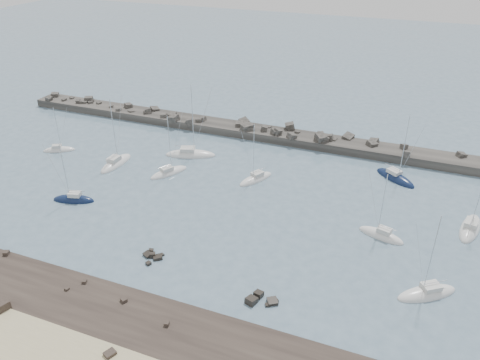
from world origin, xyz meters
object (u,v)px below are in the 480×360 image
object	(u,v)px
sailboat_6	(395,178)
sailboat_8	(470,229)
sailboat_2	(74,200)
sailboat_1	(116,164)
sailboat_0	(59,150)
sailboat_3	(169,173)
sailboat_4	(190,155)
sailboat_9	(427,294)
sailboat_5	(256,179)
sailboat_7	(381,236)

from	to	relation	value
sailboat_6	sailboat_8	xyz separation A→B (m)	(12.67, -12.91, 0.01)
sailboat_2	sailboat_1	bearing A→B (deg)	94.97
sailboat_0	sailboat_3	distance (m)	26.78
sailboat_4	sailboat_9	bearing A→B (deg)	-28.48
sailboat_3	sailboat_4	size ratio (longest dim) A/B	0.77
sailboat_1	sailboat_5	bearing A→B (deg)	8.60
sailboat_3	sailboat_5	world-z (taller)	sailboat_3
sailboat_1	sailboat_4	bearing A→B (deg)	37.12
sailboat_5	sailboat_8	bearing A→B (deg)	-4.36
sailboat_0	sailboat_6	xyz separation A→B (m)	(67.80, 13.43, 0.02)
sailboat_7	sailboat_5	bearing A→B (deg)	157.70
sailboat_3	sailboat_1	bearing A→B (deg)	-177.61
sailboat_3	sailboat_7	world-z (taller)	sailboat_3
sailboat_1	sailboat_7	world-z (taller)	sailboat_1
sailboat_1	sailboat_6	bearing A→B (deg)	15.23
sailboat_1	sailboat_7	distance (m)	52.88
sailboat_7	sailboat_9	size ratio (longest dim) A/B	0.87
sailboat_6	sailboat_0	bearing A→B (deg)	-168.80
sailboat_1	sailboat_9	bearing A→B (deg)	-15.63
sailboat_1	sailboat_3	size ratio (longest dim) A/B	1.15
sailboat_8	sailboat_1	bearing A→B (deg)	-178.72
sailboat_2	sailboat_6	size ratio (longest dim) A/B	0.84
sailboat_0	sailboat_4	size ratio (longest dim) A/B	0.64
sailboat_5	sailboat_0	bearing A→B (deg)	-175.59
sailboat_2	sailboat_3	bearing A→B (deg)	54.95
sailboat_2	sailboat_8	xyz separation A→B (m)	(64.21, 15.95, 0.00)
sailboat_5	sailboat_7	distance (m)	26.20
sailboat_7	sailboat_9	distance (m)	13.14
sailboat_0	sailboat_9	world-z (taller)	sailboat_9
sailboat_0	sailboat_2	size ratio (longest dim) A/B	0.89
sailboat_8	sailboat_5	bearing A→B (deg)	175.64
sailboat_5	sailboat_7	xyz separation A→B (m)	(24.24, -9.94, 0.02)
sailboat_8	sailboat_3	bearing A→B (deg)	-178.96
sailboat_1	sailboat_6	distance (m)	54.72
sailboat_4	sailboat_8	bearing A→B (deg)	-8.18
sailboat_6	sailboat_9	world-z (taller)	sailboat_6
sailboat_0	sailboat_4	bearing A→B (deg)	16.83
sailboat_0	sailboat_1	xyz separation A→B (m)	(15.00, -0.95, 0.02)
sailboat_2	sailboat_5	world-z (taller)	sailboat_5
sailboat_1	sailboat_9	size ratio (longest dim) A/B	1.09
sailboat_1	sailboat_5	xyz separation A→B (m)	(28.34, 4.29, -0.02)
sailboat_3	sailboat_8	distance (m)	53.71
sailboat_2	sailboat_3	size ratio (longest dim) A/B	0.94
sailboat_3	sailboat_5	xyz separation A→B (m)	(16.57, 3.80, 0.00)
sailboat_2	sailboat_9	distance (m)	58.48
sailboat_4	sailboat_0	bearing A→B (deg)	-163.17
sailboat_1	sailboat_0	bearing A→B (deg)	176.39
sailboat_4	sailboat_9	xyz separation A→B (m)	(47.63, -25.84, -0.01)
sailboat_4	sailboat_9	size ratio (longest dim) A/B	1.23
sailboat_2	sailboat_6	world-z (taller)	sailboat_6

